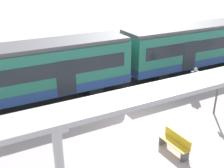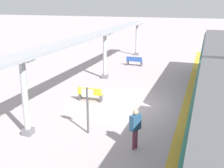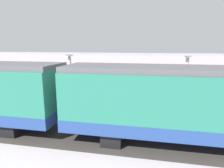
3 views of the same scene
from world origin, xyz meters
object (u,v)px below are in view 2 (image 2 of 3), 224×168
Objects in this scene: canopy_pillar_second at (105,56)px; passenger_waiting_near_edge at (135,124)px; canopy_pillar_third at (25,98)px; platform_info_sign at (88,106)px; bench_near_end at (134,61)px; train_near_carriage at (221,64)px; bench_far_end at (90,94)px; canopy_pillar_nearest at (137,39)px.

canopy_pillar_second is 11.25m from passenger_waiting_near_edge.
canopy_pillar_third is 2.03× the size of passenger_waiting_near_edge.
bench_near_end is at bearing -84.24° from platform_info_sign.
train_near_carriage is 8.96m from bench_far_end.
canopy_pillar_second is 10.36m from canopy_pillar_third.
bench_near_end is at bearing -94.01° from canopy_pillar_third.
bench_near_end is at bearing -101.96° from canopy_pillar_second.
bench_near_end is 0.69× the size of platform_info_sign.
train_near_carriage reaches higher than bench_far_end.
passenger_waiting_near_edge is at bearing -176.72° from canopy_pillar_third.
train_near_carriage is 8.27× the size of bench_near_end.
platform_info_sign reaches higher than bench_far_end.
bench_far_end is at bearing -50.29° from passenger_waiting_near_edge.
canopy_pillar_third is at bearing 79.53° from bench_far_end.
canopy_pillar_third is at bearing 3.28° from passenger_waiting_near_edge.
train_near_carriage is 3.55× the size of canopy_pillar_second.
canopy_pillar_third is 2.78m from platform_info_sign.
canopy_pillar_second reaches higher than platform_info_sign.
canopy_pillar_second is at bearing 90.00° from canopy_pillar_nearest.
canopy_pillar_third is at bearing 49.39° from train_near_carriage.
canopy_pillar_nearest is at bearing -52.34° from train_near_carriage.
platform_info_sign is (5.89, 8.81, -0.50)m from train_near_carriage.
canopy_pillar_nearest reaches higher than bench_far_end.
canopy_pillar_second is 5.50m from bench_far_end.
canopy_pillar_nearest is 1.00× the size of canopy_pillar_third.
canopy_pillar_second is at bearing -74.75° from platform_info_sign.
canopy_pillar_third is at bearing 85.99° from bench_near_end.
bench_near_end is (7.34, -5.65, -1.39)m from train_near_carriage.
canopy_pillar_nearest is 5.55m from bench_near_end.
passenger_waiting_near_edge is at bearing 103.59° from canopy_pillar_nearest.
platform_info_sign is at bearing 111.40° from bench_far_end.
train_near_carriage is at bearing -147.75° from bench_far_end.
canopy_pillar_nearest is 2.32× the size of bench_far_end.
train_near_carriage reaches higher than passenger_waiting_near_edge.
canopy_pillar_second is at bearing -90.00° from canopy_pillar_third.
bench_near_end is 14.56m from platform_info_sign.
platform_info_sign is 2.53m from passenger_waiting_near_edge.
passenger_waiting_near_edge is (-4.95, -0.28, -0.70)m from canopy_pillar_third.
train_near_carriage is at bearing -130.61° from canopy_pillar_third.
canopy_pillar_nearest is at bearing -78.36° from bench_near_end.
canopy_pillar_nearest reaches higher than passenger_waiting_near_edge.
passenger_waiting_near_edge is (3.48, 9.55, -0.74)m from train_near_carriage.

